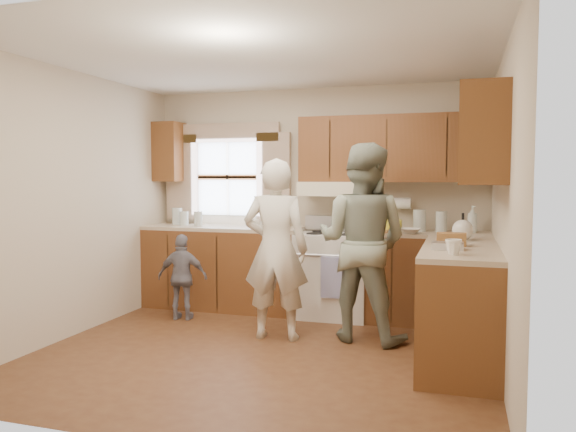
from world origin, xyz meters
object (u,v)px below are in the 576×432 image
(stove, at_px, (334,273))
(woman_right, at_px, (362,242))
(woman_left, at_px, (276,249))
(child, at_px, (183,277))

(stove, height_order, woman_right, woman_right)
(stove, bearing_deg, woman_left, -108.63)
(stove, height_order, child, stove)
(woman_left, distance_m, woman_right, 0.80)
(child, bearing_deg, woman_right, 165.70)
(stove, xyz_separation_m, woman_right, (0.44, -0.78, 0.44))
(woman_right, bearing_deg, woman_left, 26.90)
(woman_left, xyz_separation_m, child, (-1.16, 0.37, -0.38))
(child, bearing_deg, woman_left, 152.61)
(woman_left, bearing_deg, woman_right, -170.74)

